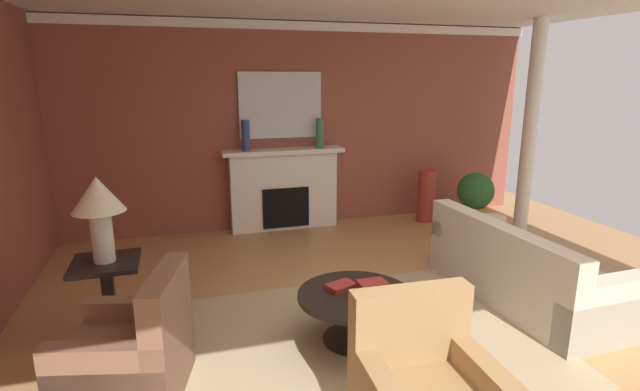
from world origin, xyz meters
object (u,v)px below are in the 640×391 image
at_px(vase_tall_corner, 426,196).
at_px(vase_mantel_left, 246,136).
at_px(coffee_table, 355,306).
at_px(sofa, 520,273).
at_px(armchair_near_window, 131,357).
at_px(vase_mantel_right, 320,133).
at_px(fireplace, 284,191).
at_px(side_table, 109,293).
at_px(potted_plant, 475,195).
at_px(table_lamp, 98,203).
at_px(mantel_mirror, 280,105).

height_order(vase_tall_corner, vase_mantel_left, vase_mantel_left).
relative_size(coffee_table, vase_mantel_left, 2.26).
relative_size(sofa, armchair_near_window, 2.19).
xyz_separation_m(armchair_near_window, vase_mantel_right, (2.48, 3.54, 1.13)).
bearing_deg(sofa, coffee_table, -172.45).
bearing_deg(fireplace, side_table, -129.75).
bearing_deg(vase_tall_corner, side_table, -152.30).
distance_m(vase_mantel_right, potted_plant, 2.57).
distance_m(side_table, vase_mantel_left, 3.21).
relative_size(vase_tall_corner, vase_mantel_left, 1.87).
distance_m(armchair_near_window, table_lamp, 1.36).
xyz_separation_m(mantel_mirror, armchair_near_window, (-1.93, -3.71, -1.54)).
distance_m(sofa, vase_mantel_right, 3.48).
relative_size(table_lamp, vase_tall_corner, 0.91).
xyz_separation_m(armchair_near_window, side_table, (-0.25, 0.97, 0.09)).
bearing_deg(fireplace, coffee_table, -92.23).
bearing_deg(fireplace, armchair_near_window, -118.30).
bearing_deg(table_lamp, vase_mantel_left, 57.65).
bearing_deg(table_lamp, sofa, -7.08).
height_order(armchair_near_window, coffee_table, armchair_near_window).
relative_size(armchair_near_window, side_table, 1.39).
bearing_deg(vase_mantel_right, mantel_mirror, 162.82).
xyz_separation_m(fireplace, sofa, (1.77, -3.11, -0.28)).
xyz_separation_m(fireplace, armchair_near_window, (-1.93, -3.59, -0.27)).
xyz_separation_m(fireplace, vase_mantel_left, (-0.55, -0.05, 0.86)).
bearing_deg(vase_mantel_right, armchair_near_window, -125.05).
xyz_separation_m(sofa, vase_tall_corner, (0.47, 2.81, 0.12)).
relative_size(side_table, table_lamp, 0.93).
distance_m(mantel_mirror, side_table, 3.78).
xyz_separation_m(side_table, table_lamp, (0.00, 0.00, 0.82)).
distance_m(mantel_mirror, vase_mantel_right, 0.71).
bearing_deg(coffee_table, armchair_near_window, -172.82).
xyz_separation_m(mantel_mirror, vase_mantel_left, (-0.55, -0.17, -0.41)).
xyz_separation_m(fireplace, side_table, (-2.18, -2.62, -0.17)).
bearing_deg(side_table, armchair_near_window, -75.80).
height_order(coffee_table, vase_mantel_left, vase_mantel_left).
xyz_separation_m(armchair_near_window, potted_plant, (4.77, 2.85, 0.19)).
relative_size(fireplace, side_table, 2.57).
xyz_separation_m(side_table, vase_tall_corner, (4.41, 2.32, 0.01)).
bearing_deg(potted_plant, vase_mantel_right, 163.37).
distance_m(table_lamp, potted_plant, 5.41).
bearing_deg(table_lamp, vase_mantel_right, 43.28).
height_order(sofa, vase_tall_corner, sofa).
relative_size(sofa, vase_mantel_left, 4.81).
xyz_separation_m(sofa, vase_mantel_left, (-2.32, 3.06, 1.14)).
bearing_deg(side_table, fireplace, 50.25).
height_order(armchair_near_window, vase_tall_corner, armchair_near_window).
relative_size(coffee_table, vase_tall_corner, 1.21).
relative_size(side_table, potted_plant, 0.84).
bearing_deg(table_lamp, vase_tall_corner, 27.70).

